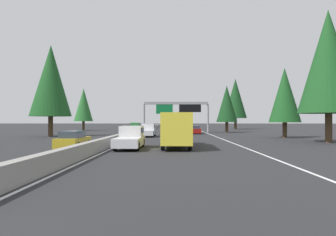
% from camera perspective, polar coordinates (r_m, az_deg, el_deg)
% --- Properties ---
extents(ground_plane, '(320.00, 320.00, 0.00)m').
position_cam_1_polar(ground_plane, '(64.46, -3.72, -2.56)').
color(ground_plane, '#262628').
extents(median_barrier, '(180.00, 0.56, 0.90)m').
position_cam_1_polar(median_barrier, '(84.40, -2.78, -1.76)').
color(median_barrier, gray).
rests_on(median_barrier, ground).
extents(shoulder_stripe_right, '(160.00, 0.16, 0.01)m').
position_cam_1_polar(shoulder_stripe_right, '(74.48, 5.81, -2.27)').
color(shoulder_stripe_right, silver).
rests_on(shoulder_stripe_right, ground).
extents(shoulder_stripe_median, '(160.00, 0.16, 0.01)m').
position_cam_1_polar(shoulder_stripe_median, '(74.40, -2.88, -2.28)').
color(shoulder_stripe_median, silver).
rests_on(shoulder_stripe_median, ground).
extents(sign_gantry_overhead, '(0.50, 12.68, 5.93)m').
position_cam_1_polar(sign_gantry_overhead, '(56.17, 1.74, 1.95)').
color(sign_gantry_overhead, gray).
rests_on(sign_gantry_overhead, ground).
extents(pickup_far_right, '(5.60, 2.00, 1.86)m').
position_cam_1_polar(pickup_far_right, '(24.81, -7.34, -3.78)').
color(pickup_far_right, silver).
rests_on(pickup_far_right, ground).
extents(box_truck_far_center, '(8.50, 2.40, 2.95)m').
position_cam_1_polar(box_truck_far_center, '(25.42, 1.60, -2.13)').
color(box_truck_far_center, gold).
rests_on(box_truck_far_center, ground).
extents(sedan_mid_center, '(4.40, 1.80, 1.47)m').
position_cam_1_polar(sedan_mid_center, '(51.30, 5.31, -2.33)').
color(sedan_mid_center, maroon).
rests_on(sedan_mid_center, ground).
extents(minivan_far_left, '(5.00, 1.95, 1.69)m').
position_cam_1_polar(minivan_far_left, '(110.43, 0.98, -1.20)').
color(minivan_far_left, '#2D6B38').
rests_on(minivan_far_left, ground).
extents(sedan_near_center, '(4.40, 1.80, 1.47)m').
position_cam_1_polar(sedan_near_center, '(96.95, 1.10, -1.46)').
color(sedan_near_center, '#2D6B38').
rests_on(sedan_near_center, ground).
extents(bus_distant_a, '(11.50, 2.55, 3.10)m').
position_cam_1_polar(bus_distant_a, '(117.16, 2.76, -0.78)').
color(bus_distant_a, '#1E4793').
rests_on(bus_distant_a, ground).
extents(sedan_near_right, '(4.40, 1.80, 1.47)m').
position_cam_1_polar(sedan_near_right, '(42.47, 1.30, -2.72)').
color(sedan_near_right, '#1E4793').
rests_on(sedan_near_right, ground).
extents(pickup_distant_b, '(5.60, 2.00, 1.86)m').
position_cam_1_polar(pickup_distant_b, '(42.56, -3.95, -2.40)').
color(pickup_distant_b, silver).
rests_on(pickup_distant_b, ground).
extents(oncoming_near, '(4.40, 1.80, 1.47)m').
position_cam_1_polar(oncoming_near, '(25.76, -18.04, -4.15)').
color(oncoming_near, '#AD931E').
rests_on(oncoming_near, ground).
extents(oncoming_far, '(5.60, 2.00, 1.86)m').
position_cam_1_polar(oncoming_far, '(63.09, -6.50, -1.77)').
color(oncoming_far, '#2D6B38').
rests_on(oncoming_far, ground).
extents(conifer_right_foreground, '(6.22, 6.22, 14.13)m').
position_cam_1_polar(conifer_right_foreground, '(35.76, 28.86, 9.65)').
color(conifer_right_foreground, '#4C3823').
rests_on(conifer_right_foreground, ground).
extents(conifer_right_near, '(4.19, 4.19, 9.52)m').
position_cam_1_polar(conifer_right_near, '(42.73, 21.84, 4.17)').
color(conifer_right_near, '#4C3823').
rests_on(conifer_right_near, ground).
extents(conifer_right_mid, '(4.05, 4.05, 9.21)m').
position_cam_1_polar(conifer_right_mid, '(58.31, 11.42, 2.73)').
color(conifer_right_mid, '#4C3823').
rests_on(conifer_right_mid, ground).
extents(conifer_right_far, '(5.95, 5.95, 13.53)m').
position_cam_1_polar(conifer_right_far, '(80.38, 13.05, 3.74)').
color(conifer_right_far, '#4C3823').
rests_on(conifer_right_far, ground).
extents(conifer_left_near, '(5.91, 5.91, 13.43)m').
position_cam_1_polar(conifer_left_near, '(46.33, -21.95, 6.78)').
color(conifer_left_near, '#4C3823').
rests_on(conifer_left_near, ground).
extents(conifer_left_mid, '(4.33, 4.33, 9.85)m').
position_cam_1_polar(conifer_left_mid, '(70.93, -16.19, 2.48)').
color(conifer_left_mid, '#4C3823').
rests_on(conifer_left_mid, ground).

